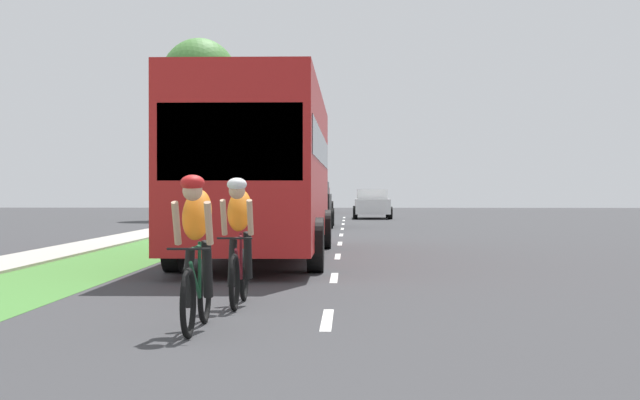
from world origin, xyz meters
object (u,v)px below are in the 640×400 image
object	(u,v)px
sedan_white	(372,204)
street_tree_far	(199,82)
cyclist_trailing	(239,240)
suv_black	(307,203)
pickup_maroon	(316,200)
bus_red	(263,165)
cyclist_lead	(196,251)

from	to	relation	value
sedan_white	street_tree_far	bearing A→B (deg)	-165.28
cyclist_trailing	sedan_white	size ratio (longest dim) A/B	0.40
suv_black	pickup_maroon	xyz separation A→B (m)	(-0.46, 23.79, -0.12)
pickup_maroon	street_tree_far	bearing A→B (deg)	-110.60
street_tree_far	suv_black	bearing A→B (deg)	-59.06
cyclist_trailing	bus_red	distance (m)	8.76
cyclist_lead	sedan_white	world-z (taller)	cyclist_lead
bus_red	suv_black	distance (m)	17.38
bus_red	sedan_white	world-z (taller)	bus_red
bus_red	pickup_maroon	distance (m)	41.15
sedan_white	suv_black	bearing A→B (deg)	-103.61
pickup_maroon	street_tree_far	xyz separation A→B (m)	(-5.32, -14.15, 6.04)
cyclist_trailing	suv_black	world-z (taller)	suv_black
sedan_white	pickup_maroon	distance (m)	12.33
sedan_white	pickup_maroon	xyz separation A→B (m)	(-3.34, 11.87, 0.06)
cyclist_trailing	sedan_white	bearing A→B (deg)	86.12
cyclist_lead	pickup_maroon	world-z (taller)	pickup_maroon
bus_red	pickup_maroon	bearing A→B (deg)	90.41
cyclist_lead	bus_red	world-z (taller)	bus_red
cyclist_lead	bus_red	distance (m)	10.84
cyclist_lead	cyclist_trailing	xyz separation A→B (m)	(0.19, 2.11, 0.00)
sedan_white	street_tree_far	world-z (taller)	street_tree_far
cyclist_lead	street_tree_far	distance (m)	38.70
pickup_maroon	cyclist_trailing	bearing A→B (deg)	-89.11
suv_black	street_tree_far	distance (m)	12.70
cyclist_trailing	cyclist_lead	bearing A→B (deg)	-95.23
cyclist_lead	sedan_white	distance (m)	40.14
sedan_white	pickup_maroon	world-z (taller)	pickup_maroon
pickup_maroon	street_tree_far	distance (m)	16.28
street_tree_far	cyclist_trailing	bearing A→B (deg)	-80.30
pickup_maroon	suv_black	bearing A→B (deg)	-88.89
cyclist_lead	street_tree_far	xyz separation A→B (m)	(-5.90, 37.76, 6.05)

